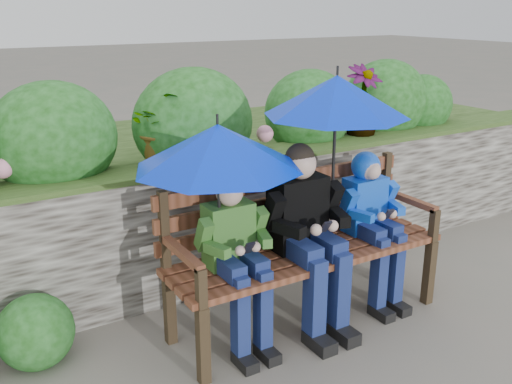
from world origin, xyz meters
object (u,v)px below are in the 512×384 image
umbrella_right (336,96)px  boy_right (372,214)px  boy_left (236,252)px  umbrella_left (218,147)px  boy_middle (307,228)px  park_bench (301,239)px

umbrella_right → boy_right: bearing=-6.8°
boy_left → umbrella_left: (-0.08, 0.07, 0.68)m
boy_middle → boy_right: (0.60, 0.03, -0.02)m
boy_left → umbrella_right: size_ratio=1.16×
boy_middle → umbrella_left: size_ratio=1.23×
boy_middle → park_bench: bearing=73.8°
boy_left → umbrella_right: umbrella_right is taller
boy_left → umbrella_left: bearing=140.2°
park_bench → umbrella_right: (0.23, -0.04, 0.98)m
umbrella_left → umbrella_right: bearing=-0.8°
boy_middle → umbrella_left: bearing=172.6°
umbrella_left → park_bench: bearing=2.4°
park_bench → umbrella_right: size_ratio=2.02×
boy_left → boy_right: size_ratio=1.00×
boy_middle → boy_right: size_ratio=1.12×
boy_middle → umbrella_right: bearing=14.7°
umbrella_right → park_bench: bearing=170.1°
park_bench → boy_right: bearing=-8.0°
park_bench → boy_right: size_ratio=1.75×
park_bench → umbrella_left: size_ratio=1.92×
boy_right → umbrella_right: (-0.34, 0.04, 0.88)m
boy_left → boy_middle: 0.54m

